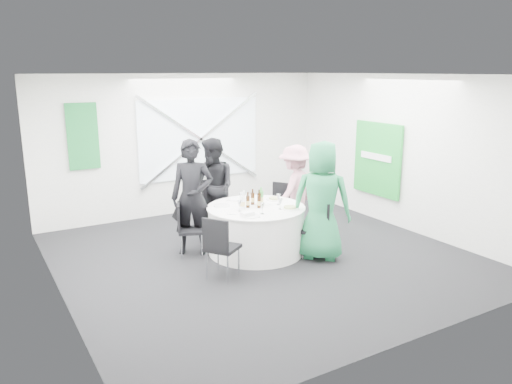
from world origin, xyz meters
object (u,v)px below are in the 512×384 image
chair_back_left (186,226)px  chair_back_right (281,205)px  person_woman_green (322,201)px  clear_water_bottle (243,203)px  chair_front_left (220,244)px  person_woman_pink (295,190)px  chair_back (217,202)px  person_man_back (214,187)px  person_man_back_left (192,197)px  banquet_table (256,230)px  chair_front_right (321,224)px  green_water_bottle (261,198)px

chair_back_left → chair_back_right: bearing=-62.8°
chair_back_left → person_woman_green: person_woman_green is taller
clear_water_bottle → chair_back_left: bearing=151.3°
chair_front_left → person_woman_green: person_woman_green is taller
chair_front_left → person_woman_pink: size_ratio=0.57×
chair_back → chair_front_left: bearing=-120.5°
chair_back_right → clear_water_bottle: 1.28m
chair_back_left → chair_back: bearing=-27.7°
person_man_back → person_woman_pink: size_ratio=1.08×
chair_back_left → person_man_back: 1.18m
chair_back_left → person_man_back_left: (0.16, 0.08, 0.42)m
clear_water_bottle → person_man_back_left: bearing=140.9°
person_man_back → chair_back_left: bearing=-57.7°
banquet_table → chair_back_right: bearing=34.3°
chair_front_right → green_water_bottle: bearing=-98.0°
chair_front_right → person_woman_pink: bearing=-152.6°
chair_back → person_man_back: 0.29m
chair_front_right → chair_front_left: chair_front_left is taller
person_woman_green → green_water_bottle: (-0.60, 0.79, -0.05)m
banquet_table → clear_water_bottle: 0.54m
chair_back → person_man_back: (-0.07, -0.03, 0.28)m
green_water_bottle → clear_water_bottle: size_ratio=1.07×
banquet_table → chair_front_left: bearing=-145.3°
chair_front_right → chair_back_left: bearing=-79.7°
green_water_bottle → chair_front_right: bearing=-50.3°
chair_back → chair_back_right: (0.96, -0.61, -0.04)m
clear_water_bottle → chair_back_right: bearing=28.0°
person_man_back → green_water_bottle: 1.14m
chair_front_left → chair_back_left: bearing=-32.8°
banquet_table → chair_back: 1.21m
chair_back_right → person_man_back_left: person_man_back_left is taller
chair_back → chair_front_right: size_ratio=1.08×
chair_back → chair_back_left: chair_back is taller
person_woman_pink → person_woman_green: person_woman_green is taller
chair_back → green_water_bottle: green_water_bottle is taller
person_man_back → person_woman_pink: bearing=52.8°
chair_back_left → banquet_table: bearing=-90.0°
person_man_back → clear_water_bottle: 1.16m
chair_front_right → chair_front_left: bearing=-48.1°
green_water_bottle → clear_water_bottle: bearing=-169.8°
chair_front_left → person_man_back_left: 1.25m
person_man_back_left → green_water_bottle: person_man_back_left is taller
chair_back → chair_back_right: 1.14m
person_woman_pink → chair_back: bearing=-54.6°
chair_back_left → person_man_back: bearing=-26.4°
banquet_table → green_water_bottle: size_ratio=5.44×
chair_front_right → clear_water_bottle: bearing=-82.1°
banquet_table → person_man_back: bearing=98.9°
person_woman_pink → person_man_back_left: bearing=-24.7°
chair_front_right → person_woman_green: bearing=-4.3°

